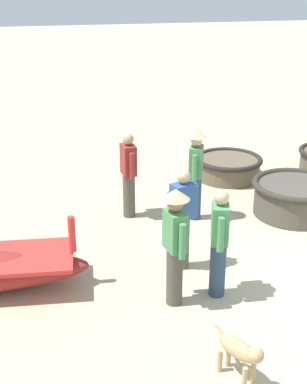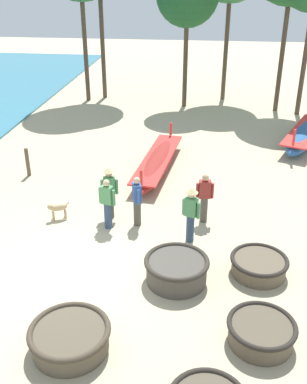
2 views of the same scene
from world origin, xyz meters
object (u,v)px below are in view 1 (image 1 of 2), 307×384
at_px(coracle_front_right, 295,197).
at_px(fisherman_with_hat, 183,217).
at_px(fisherman_standing_right, 175,240).
at_px(fisherman_standing_left, 219,241).
at_px(fisherman_crouching, 196,169).
at_px(dog, 240,352).
at_px(fisherman_hauling, 129,173).
at_px(coracle_far_right, 228,166).

relative_size(coracle_front_right, fisherman_with_hat, 1.02).
bearing_deg(fisherman_standing_right, fisherman_standing_left, -84.23).
distance_m(fisherman_crouching, dog, 4.18).
xyz_separation_m(coracle_front_right, fisherman_standing_left, (-2.19, 2.27, 0.49)).
bearing_deg(fisherman_standing_left, coracle_front_right, -46.04).
relative_size(fisherman_crouching, fisherman_standing_left, 1.06).
relative_size(fisherman_standing_right, dog, 2.64).
bearing_deg(dog, fisherman_standing_left, -10.94).
bearing_deg(fisherman_standing_right, fisherman_crouching, -22.96).
bearing_deg(fisherman_crouching, fisherman_hauling, 72.51).
distance_m(fisherman_standing_left, dog, 1.74).
distance_m(coracle_far_right, fisherman_standing_left, 4.60).
distance_m(fisherman_with_hat, fisherman_standing_right, 0.97).
bearing_deg(dog, fisherman_with_hat, -1.09).
bearing_deg(fisherman_standing_left, dog, 169.06).
relative_size(coracle_far_right, fisherman_with_hat, 0.93).
height_order(fisherman_standing_left, dog, fisherman_standing_left).
bearing_deg(fisherman_hauling, coracle_far_right, -59.56).
distance_m(fisherman_crouching, fisherman_hauling, 1.20).
bearing_deg(coracle_far_right, fisherman_with_hat, 149.42).
bearing_deg(fisherman_crouching, fisherman_with_hat, 156.44).
relative_size(coracle_front_right, coracle_far_right, 1.10).
height_order(coracle_front_right, dog, coracle_front_right).
xyz_separation_m(coracle_far_right, fisherman_hauling, (-1.44, 2.44, 0.58)).
distance_m(fisherman_standing_left, fisherman_standing_right, 0.64).
bearing_deg(fisherman_with_hat, coracle_far_right, -30.58).
bearing_deg(fisherman_standing_left, fisherman_crouching, -9.99).
bearing_deg(coracle_front_right, coracle_far_right, 14.80).
height_order(fisherman_standing_left, fisherman_hauling, same).
relative_size(coracle_far_right, fisherman_standing_left, 0.93).
distance_m(fisherman_crouching, fisherman_standing_right, 2.71).
bearing_deg(fisherman_standing_left, fisherman_with_hat, 18.04).
height_order(coracle_far_right, fisherman_hauling, fisherman_hauling).
height_order(coracle_far_right, fisherman_crouching, fisherman_crouching).
bearing_deg(fisherman_crouching, coracle_front_right, -97.44).
distance_m(fisherman_with_hat, dog, 2.52).
distance_m(fisherman_crouching, fisherman_standing_left, 2.47).
xyz_separation_m(fisherman_standing_left, dog, (-1.64, 0.32, -0.46)).
bearing_deg(dog, fisherman_crouching, -10.37).
xyz_separation_m(coracle_far_right, fisherman_crouching, (-1.79, 1.31, 0.70)).
distance_m(fisherman_standing_left, fisherman_hauling, 2.88).
height_order(fisherman_with_hat, fisherman_hauling, same).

